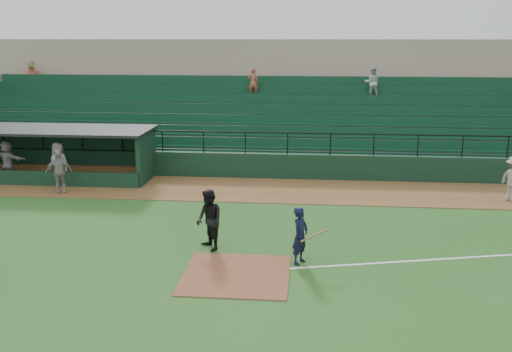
{
  "coord_description": "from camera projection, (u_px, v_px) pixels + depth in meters",
  "views": [
    {
      "loc": [
        1.93,
        -15.53,
        6.6
      ],
      "look_at": [
        0.0,
        5.0,
        1.4
      ],
      "focal_mm": 39.05,
      "sensor_mm": 36.0,
      "label": 1
    }
  ],
  "objects": [
    {
      "name": "dugout_player_c",
      "position": [
        8.0,
        160.0,
        25.99
      ],
      "size": [
        1.83,
        0.97,
        1.89
      ],
      "primitive_type": "imported",
      "rotation": [
        0.0,
        0.0,
        2.89
      ],
      "color": "#A09B96",
      "rests_on": "warning_track"
    },
    {
      "name": "warning_track",
      "position": [
        262.0,
        190.0,
        24.5
      ],
      "size": [
        40.0,
        4.0,
        0.03
      ],
      "primitive_type": "cube",
      "color": "brown",
      "rests_on": "ground"
    },
    {
      "name": "stadium_structure",
      "position": [
        275.0,
        113.0,
        32.11
      ],
      "size": [
        38.0,
        13.08,
        6.4
      ],
      "color": "black",
      "rests_on": "ground"
    },
    {
      "name": "dugout",
      "position": [
        62.0,
        150.0,
        26.57
      ],
      "size": [
        8.9,
        3.2,
        2.42
      ],
      "color": "black",
      "rests_on": "ground"
    },
    {
      "name": "ground",
      "position": [
        241.0,
        261.0,
        16.78
      ],
      "size": [
        90.0,
        90.0,
        0.0
      ],
      "primitive_type": "plane",
      "color": "#24521A",
      "rests_on": "ground"
    },
    {
      "name": "batter_at_plate",
      "position": [
        300.0,
        235.0,
        16.44
      ],
      "size": [
        1.13,
        0.76,
        1.74
      ],
      "color": "black",
      "rests_on": "ground"
    },
    {
      "name": "dugout_player_a",
      "position": [
        59.0,
        172.0,
        23.81
      ],
      "size": [
        1.17,
        0.85,
        1.85
      ],
      "primitive_type": "imported",
      "rotation": [
        0.0,
        0.0,
        0.41
      ],
      "color": "gray",
      "rests_on": "warning_track"
    },
    {
      "name": "foul_line",
      "position": [
        502.0,
        255.0,
        17.21
      ],
      "size": [
        17.49,
        4.44,
        0.01
      ],
      "primitive_type": "cube",
      "rotation": [
        0.0,
        0.0,
        0.24
      ],
      "color": "white",
      "rests_on": "ground"
    },
    {
      "name": "dugout_player_b",
      "position": [
        59.0,
        163.0,
        25.37
      ],
      "size": [
        1.03,
        0.77,
        1.91
      ],
      "primitive_type": "imported",
      "rotation": [
        0.0,
        0.0,
        -0.19
      ],
      "color": "#ACA6A1",
      "rests_on": "warning_track"
    },
    {
      "name": "umpire",
      "position": [
        209.0,
        220.0,
        17.48
      ],
      "size": [
        1.15,
        1.2,
        1.95
      ],
      "primitive_type": "imported",
      "rotation": [
        0.0,
        0.0,
        -0.94
      ],
      "color": "black",
      "rests_on": "ground"
    },
    {
      "name": "home_plate_dirt",
      "position": [
        236.0,
        274.0,
        15.81
      ],
      "size": [
        3.0,
        3.0,
        0.03
      ],
      "primitive_type": "cube",
      "color": "brown",
      "rests_on": "ground"
    }
  ]
}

